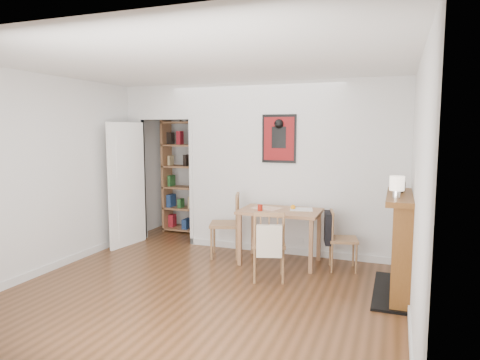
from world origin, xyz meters
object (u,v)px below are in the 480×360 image
at_px(red_glass, 260,208).
at_px(ceramic_jar_b, 402,186).
at_px(chair_right, 342,239).
at_px(chair_front, 269,244).
at_px(bookshelf, 186,177).
at_px(orange_fruit, 293,207).
at_px(fireplace, 402,242).
at_px(notebook, 301,209).
at_px(ceramic_jar_a, 399,188).
at_px(chair_left, 225,225).
at_px(dining_table, 280,216).
at_px(mantel_lamp, 397,185).

relative_size(red_glass, ceramic_jar_b, 0.86).
relative_size(chair_right, chair_front, 0.90).
relative_size(bookshelf, orange_fruit, 28.93).
xyz_separation_m(chair_right, fireplace, (0.75, -0.64, 0.20)).
relative_size(chair_right, notebook, 2.60).
bearing_deg(ceramic_jar_a, notebook, 154.60).
bearing_deg(bookshelf, chair_right, -22.44).
xyz_separation_m(bookshelf, fireplace, (3.72, -1.87, -0.40)).
height_order(chair_left, ceramic_jar_b, ceramic_jar_b).
distance_m(chair_front, bookshelf, 2.95).
bearing_deg(chair_right, notebook, 170.40).
bearing_deg(notebook, chair_front, -105.97).
bearing_deg(orange_fruit, chair_left, -176.59).
relative_size(chair_left, orange_fruit, 13.43).
bearing_deg(chair_left, bookshelf, 136.07).
bearing_deg(ceramic_jar_a, chair_left, 167.88).
bearing_deg(orange_fruit, dining_table, -156.06).
xyz_separation_m(bookshelf, ceramic_jar_a, (3.66, -1.73, 0.20)).
bearing_deg(chair_front, chair_left, 140.88).
height_order(bookshelf, ceramic_jar_b, bookshelf).
height_order(chair_right, mantel_lamp, mantel_lamp).
height_order(chair_front, red_glass, chair_front).
distance_m(dining_table, fireplace, 1.73).
xyz_separation_m(chair_right, bookshelf, (-2.97, 1.23, 0.59)).
distance_m(fireplace, red_glass, 1.93).
relative_size(ceramic_jar_a, ceramic_jar_b, 1.07).
bearing_deg(dining_table, chair_left, 179.08).
xyz_separation_m(dining_table, red_glass, (-0.25, -0.16, 0.14)).
bearing_deg(chair_front, red_glass, 117.80).
bearing_deg(chair_front, chair_right, 41.25).
height_order(fireplace, orange_fruit, fireplace).
height_order(red_glass, ceramic_jar_b, ceramic_jar_b).
distance_m(dining_table, bookshelf, 2.47).
bearing_deg(mantel_lamp, chair_right, 124.53).
bearing_deg(notebook, bookshelf, 154.71).
relative_size(chair_left, bookshelf, 0.46).
distance_m(dining_table, chair_front, 0.74).
xyz_separation_m(mantel_lamp, ceramic_jar_a, (0.02, 0.46, -0.09)).
distance_m(notebook, ceramic_jar_b, 1.43).
relative_size(dining_table, chair_front, 1.24).
bearing_deg(fireplace, dining_table, 158.48).
xyz_separation_m(fireplace, ceramic_jar_a, (-0.06, 0.13, 0.60)).
bearing_deg(dining_table, bookshelf, 149.73).
relative_size(red_glass, notebook, 0.29).
xyz_separation_m(chair_left, chair_front, (0.89, -0.72, -0.02)).
distance_m(orange_fruit, ceramic_jar_b, 1.52).
relative_size(chair_right, mantel_lamp, 3.38).
xyz_separation_m(chair_front, orange_fruit, (0.12, 0.78, 0.34)).
relative_size(dining_table, chair_left, 1.18).
bearing_deg(ceramic_jar_b, mantel_lamp, -94.79).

